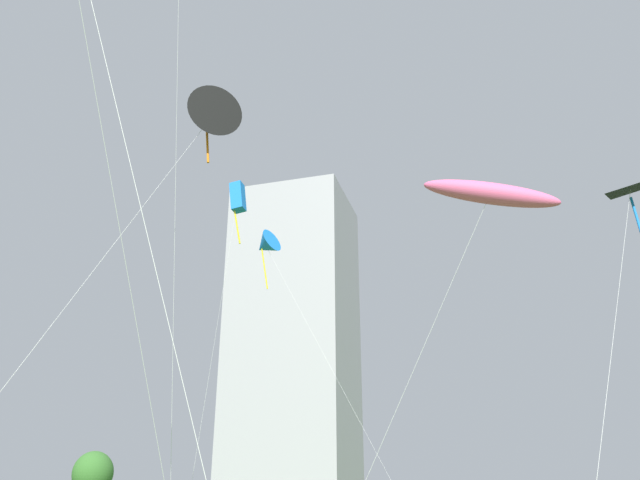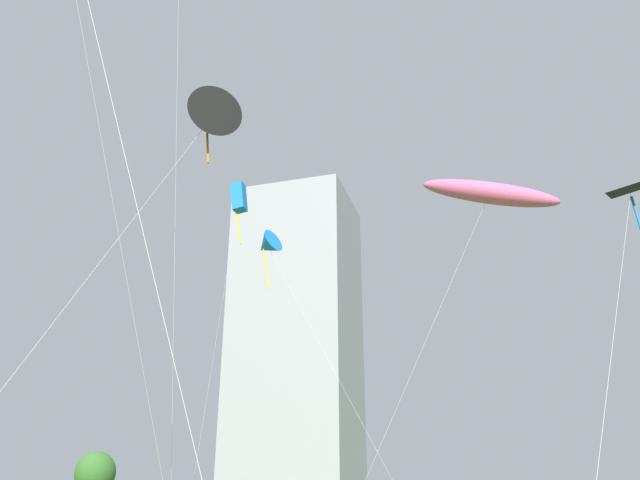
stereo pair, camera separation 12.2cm
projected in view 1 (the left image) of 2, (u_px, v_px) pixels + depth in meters
The scene contains 7 objects.
kite_flying_0 at pixel (630, 192), 24.31m from camera, with size 5.74×7.08×14.15m.
kite_flying_2 at pixel (490, 194), 19.78m from camera, with size 8.53×2.95×12.31m.
kite_flying_3 at pixel (266, 245), 47.28m from camera, with size 12.55×3.77×21.81m.
kite_flying_4 at pixel (238, 198), 39.65m from camera, with size 3.21×1.64×21.47m.
kite_flying_5 at pixel (209, 120), 26.92m from camera, with size 3.48×11.48×18.87m.
park_tree_0 at pixel (93, 474), 44.92m from camera, with size 2.88×2.88×6.20m.
distant_highrise_0 at pixel (294, 348), 115.14m from camera, with size 20.94×19.21×59.63m, color #939399.
Camera 1 is at (7.49, -9.72, 2.18)m, focal length 35.11 mm.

